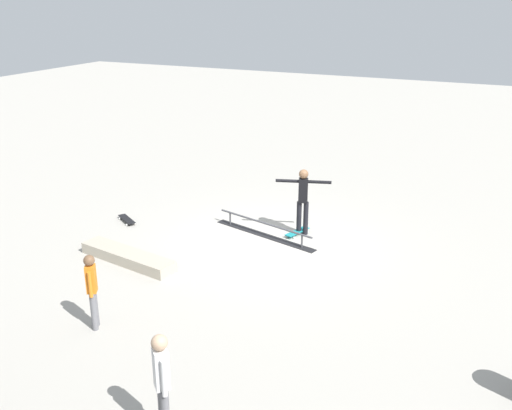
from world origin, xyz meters
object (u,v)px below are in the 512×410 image
object	(u,v)px
skate_ledge	(128,257)
bystander_orange_shirt	(92,287)
grind_rail	(264,230)
skater_main	(303,197)
bystander_white_shirt	(162,381)
skateboard_main	(297,232)
loose_skateboard_black	(127,219)

from	to	relation	value
skate_ledge	bystander_orange_shirt	xyz separation A→B (m)	(-1.15, 2.51, 0.70)
grind_rail	bystander_orange_shirt	size ratio (longest dim) A/B	2.07
bystander_orange_shirt	skater_main	bearing A→B (deg)	-48.49
grind_rail	bystander_white_shirt	world-z (taller)	bystander_white_shirt
grind_rail	skater_main	distance (m)	1.29
skate_ledge	skateboard_main	xyz separation A→B (m)	(-2.95, -3.16, -0.06)
bystander_orange_shirt	bystander_white_shirt	xyz separation A→B (m)	(-2.72, 1.82, 0.10)
skateboard_main	bystander_orange_shirt	bearing A→B (deg)	-0.95
bystander_orange_shirt	bystander_white_shirt	bearing A→B (deg)	-154.01
grind_rail	bystander_orange_shirt	world-z (taller)	bystander_orange_shirt
loose_skateboard_black	skater_main	bearing A→B (deg)	-133.00
skate_ledge	skater_main	distance (m)	4.54
skater_main	bystander_orange_shirt	distance (m)	6.06
grind_rail	loose_skateboard_black	world-z (taller)	grind_rail
grind_rail	skate_ledge	world-z (taller)	grind_rail
bystander_orange_shirt	grind_rail	bearing A→B (deg)	-41.74
skater_main	skateboard_main	size ratio (longest dim) A/B	2.09
skater_main	bystander_orange_shirt	bearing A→B (deg)	53.82
skate_ledge	loose_skateboard_black	distance (m)	2.54
skate_ledge	loose_skateboard_black	xyz separation A→B (m)	(1.55, -2.02, -0.06)
skater_main	bystander_orange_shirt	xyz separation A→B (m)	(1.89, 5.76, -0.17)
skater_main	loose_skateboard_black	bearing A→B (deg)	-2.98
skateboard_main	bystander_white_shirt	distance (m)	7.59
skateboard_main	bystander_white_shirt	world-z (taller)	bystander_white_shirt
bystander_white_shirt	loose_skateboard_black	bearing A→B (deg)	-6.37
grind_rail	bystander_white_shirt	size ratio (longest dim) A/B	1.86
bystander_orange_shirt	loose_skateboard_black	world-z (taller)	bystander_orange_shirt
skater_main	bystander_white_shirt	bearing A→B (deg)	78.28
skater_main	skateboard_main	xyz separation A→B (m)	(0.09, 0.09, -0.93)
skateboard_main	skater_main	bearing A→B (deg)	150.81
skate_ledge	bystander_orange_shirt	bearing A→B (deg)	114.64
skater_main	bystander_white_shirt	distance (m)	7.62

